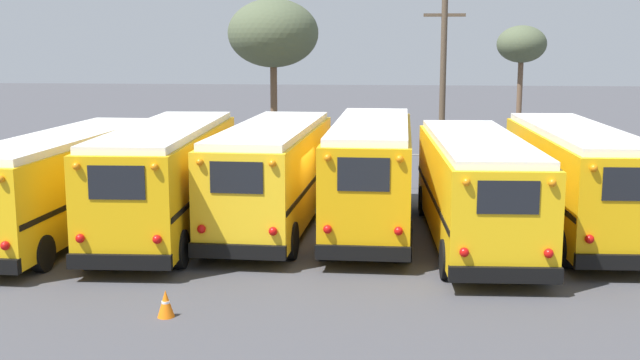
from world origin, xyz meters
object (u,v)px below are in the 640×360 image
(school_bus_4, at_px, (476,186))
(traffic_cone, at_px, (166,304))
(school_bus_1, at_px, (167,176))
(bare_tree_1, at_px, (522,46))
(bare_tree_0, at_px, (273,34))
(utility_pole, at_px, (443,79))
(school_bus_2, at_px, (273,173))
(school_bus_5, at_px, (575,177))
(school_bus_3, at_px, (371,171))
(school_bus_0, at_px, (66,180))

(school_bus_4, distance_m, traffic_cone, 9.90)
(school_bus_1, relative_size, bare_tree_1, 1.56)
(bare_tree_0, bearing_deg, utility_pole, -8.12)
(school_bus_2, bearing_deg, school_bus_5, -0.05)
(school_bus_2, relative_size, utility_pole, 1.26)
(school_bus_2, distance_m, school_bus_5, 8.96)
(school_bus_4, height_order, bare_tree_1, bare_tree_1)
(school_bus_1, distance_m, bare_tree_1, 22.85)
(school_bus_2, bearing_deg, school_bus_3, 0.65)
(school_bus_4, bearing_deg, traffic_cone, -135.78)
(school_bus_2, height_order, bare_tree_0, bare_tree_0)
(school_bus_2, relative_size, bare_tree_1, 1.51)
(utility_pole, bearing_deg, school_bus_2, -116.16)
(bare_tree_0, bearing_deg, school_bus_2, -81.75)
(school_bus_5, relative_size, utility_pole, 1.29)
(school_bus_3, relative_size, bare_tree_1, 1.50)
(school_bus_0, bearing_deg, utility_pole, 47.97)
(school_bus_4, distance_m, bare_tree_1, 19.52)
(school_bus_2, distance_m, traffic_cone, 8.33)
(utility_pole, height_order, bare_tree_0, utility_pole)
(school_bus_5, height_order, traffic_cone, school_bus_5)
(school_bus_0, height_order, traffic_cone, school_bus_0)
(school_bus_4, distance_m, bare_tree_0, 16.71)
(school_bus_0, bearing_deg, bare_tree_0, 73.75)
(school_bus_2, distance_m, bare_tree_1, 20.42)
(utility_pole, distance_m, bare_tree_0, 7.95)
(school_bus_4, distance_m, utility_pole, 13.24)
(school_bus_0, xyz_separation_m, school_bus_5, (14.94, 1.28, 0.11))
(school_bus_3, distance_m, school_bus_5, 5.98)
(school_bus_3, bearing_deg, school_bus_2, -179.35)
(school_bus_2, bearing_deg, utility_pole, 63.84)
(utility_pole, bearing_deg, school_bus_1, -124.44)
(traffic_cone, bearing_deg, utility_pole, 71.06)
(bare_tree_1, bearing_deg, school_bus_4, -102.00)
(school_bus_4, height_order, school_bus_5, school_bus_5)
(traffic_cone, bearing_deg, school_bus_3, 63.68)
(school_bus_5, distance_m, bare_tree_0, 17.31)
(school_bus_4, bearing_deg, school_bus_5, 23.32)
(school_bus_4, xyz_separation_m, bare_tree_0, (-7.84, 14.12, 4.32))
(school_bus_5, relative_size, traffic_cone, 17.03)
(school_bus_0, height_order, utility_pole, utility_pole)
(traffic_cone, bearing_deg, school_bus_1, 105.21)
(school_bus_0, xyz_separation_m, school_bus_2, (5.97, 1.29, 0.10))
(school_bus_4, distance_m, school_bus_5, 3.25)
(bare_tree_0, relative_size, traffic_cone, 12.98)
(school_bus_0, bearing_deg, traffic_cone, -54.29)
(school_bus_3, relative_size, bare_tree_0, 1.27)
(school_bus_1, distance_m, school_bus_4, 8.97)
(utility_pole, height_order, traffic_cone, utility_pole)
(school_bus_3, distance_m, utility_pole, 12.23)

